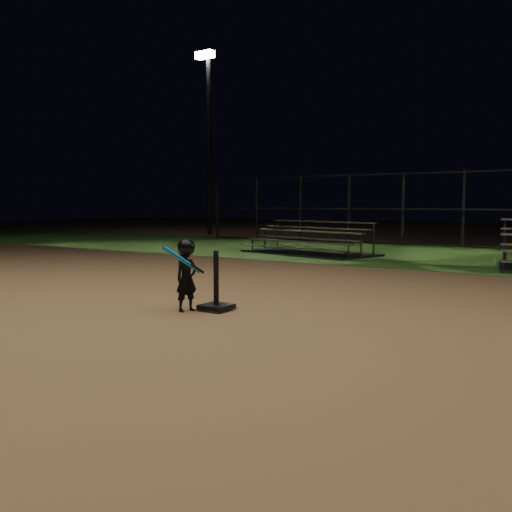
{
  "coord_description": "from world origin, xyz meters",
  "views": [
    {
      "loc": [
        4.72,
        -6.05,
        1.42
      ],
      "look_at": [
        0.0,
        1.0,
        0.65
      ],
      "focal_mm": 40.18,
      "sensor_mm": 36.0,
      "label": 1
    }
  ],
  "objects_px": {
    "home_plate": "(215,308)",
    "child_batter": "(186,273)",
    "light_pole_left": "(208,127)",
    "bleacher_left": "(308,247)",
    "batting_tee": "(216,298)"
  },
  "relations": [
    {
      "from": "batting_tee",
      "to": "bleacher_left",
      "type": "relative_size",
      "value": 0.19
    },
    {
      "from": "bleacher_left",
      "to": "light_pole_left",
      "type": "bearing_deg",
      "value": 157.07
    },
    {
      "from": "batting_tee",
      "to": "light_pole_left",
      "type": "distance_m",
      "value": 19.85
    },
    {
      "from": "batting_tee",
      "to": "light_pole_left",
      "type": "xyz_separation_m",
      "value": [
        -12.07,
        15.01,
        4.78
      ]
    },
    {
      "from": "child_batter",
      "to": "bleacher_left",
      "type": "distance_m",
      "value": 9.02
    },
    {
      "from": "bleacher_left",
      "to": "light_pole_left",
      "type": "distance_m",
      "value": 12.15
    },
    {
      "from": "home_plate",
      "to": "bleacher_left",
      "type": "height_order",
      "value": "bleacher_left"
    },
    {
      "from": "home_plate",
      "to": "light_pole_left",
      "type": "xyz_separation_m",
      "value": [
        -12.0,
        14.94,
        4.93
      ]
    },
    {
      "from": "batting_tee",
      "to": "bleacher_left",
      "type": "height_order",
      "value": "bleacher_left"
    },
    {
      "from": "child_batter",
      "to": "light_pole_left",
      "type": "relative_size",
      "value": 0.12
    },
    {
      "from": "bleacher_left",
      "to": "batting_tee",
      "type": "bearing_deg",
      "value": -55.42
    },
    {
      "from": "batting_tee",
      "to": "light_pole_left",
      "type": "relative_size",
      "value": 0.09
    },
    {
      "from": "batting_tee",
      "to": "bleacher_left",
      "type": "xyz_separation_m",
      "value": [
        -3.13,
        8.3,
        0.03
      ]
    },
    {
      "from": "home_plate",
      "to": "batting_tee",
      "type": "relative_size",
      "value": 0.58
    },
    {
      "from": "home_plate",
      "to": "child_batter",
      "type": "xyz_separation_m",
      "value": [
        -0.22,
        -0.32,
        0.5
      ]
    }
  ]
}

